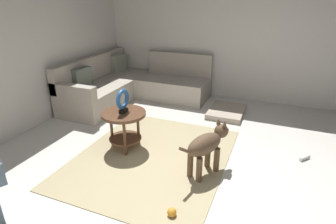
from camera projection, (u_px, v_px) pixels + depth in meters
name	position (u px, v px, depth m)	size (l,w,h in m)	color
ground_plane	(200.00, 179.00, 3.34)	(6.00, 6.00, 0.10)	silver
wall_right	(246.00, 31.00, 5.30)	(0.12, 6.00, 2.70)	silver
area_rug	(153.00, 157.00, 3.69)	(2.30, 1.90, 0.01)	tan
sectional_couch	(132.00, 86.00, 5.60)	(2.20, 2.25, 0.88)	#B2A899
side_table	(124.00, 121.00, 3.76)	(0.60, 0.60, 0.54)	brown
torus_sculpture	(123.00, 100.00, 3.65)	(0.28, 0.08, 0.33)	black
dog_bed_mat	(226.00, 111.00, 5.02)	(0.80, 0.60, 0.09)	#B2A38E
dog	(207.00, 145.00, 3.23)	(0.79, 0.43, 0.63)	brown
dog_toy_ball	(172.00, 212.00, 2.69)	(0.09, 0.09, 0.09)	orange
dog_toy_rope	(305.00, 158.00, 3.62)	(0.05, 0.05, 0.17)	silver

